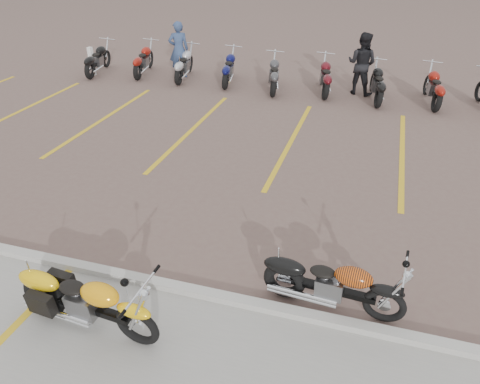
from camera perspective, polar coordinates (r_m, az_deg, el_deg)
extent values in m
plane|color=brown|center=(8.56, 0.76, -4.07)|extent=(100.00, 100.00, 0.00)
cube|color=#ADAAA3|center=(7.03, -4.01, -12.34)|extent=(60.00, 0.18, 0.12)
torus|color=black|center=(6.35, -12.21, -15.66)|extent=(0.64, 0.16, 0.63)
torus|color=black|center=(7.15, -22.50, -11.55)|extent=(0.68, 0.22, 0.67)
cube|color=black|center=(6.68, -17.78, -13.17)|extent=(1.26, 0.23, 0.10)
cube|color=slate|center=(6.67, -18.19, -12.67)|extent=(0.43, 0.32, 0.33)
ellipsoid|color=#F7A10D|center=(6.31, -16.31, -11.62)|extent=(0.59, 0.36, 0.29)
ellipsoid|color=black|center=(6.58, -19.40, -10.69)|extent=(0.40, 0.28, 0.12)
torus|color=black|center=(6.80, 17.16, -13.04)|extent=(0.59, 0.14, 0.59)
torus|color=black|center=(6.93, 5.48, -10.64)|extent=(0.63, 0.20, 0.62)
cube|color=black|center=(6.80, 11.29, -11.55)|extent=(1.18, 0.20, 0.09)
cube|color=slate|center=(6.76, 10.95, -11.12)|extent=(0.40, 0.30, 0.31)
ellipsoid|color=black|center=(6.57, 13.75, -9.85)|extent=(0.55, 0.33, 0.27)
ellipsoid|color=black|center=(6.63, 10.14, -9.37)|extent=(0.37, 0.26, 0.11)
imported|color=navy|center=(17.34, -7.48, 16.84)|extent=(0.84, 0.74, 1.93)
imported|color=black|center=(15.78, 14.62, 14.90)|extent=(1.12, 0.98, 1.93)
cube|color=silver|center=(18.31, -17.63, 14.94)|extent=(0.16, 0.16, 1.00)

